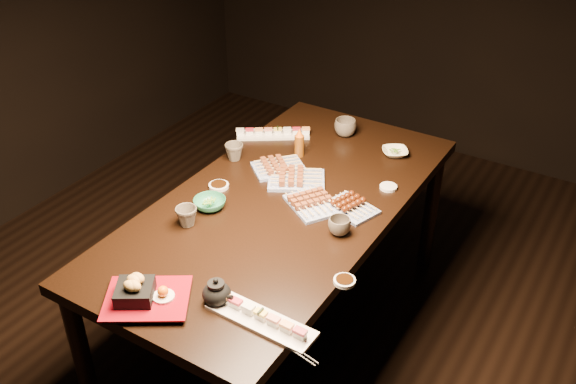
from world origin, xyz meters
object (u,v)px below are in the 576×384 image
at_px(edamame_bowl_green, 210,204).
at_px(teacup_far_left, 234,152).
at_px(teacup_far_right, 345,128).
at_px(teacup_near_left, 187,217).
at_px(yakitori_plate_left, 279,164).
at_px(edamame_bowl_cream, 395,152).
at_px(tempura_tray, 146,291).
at_px(dining_table, 282,270).
at_px(sushi_platter_near, 261,316).
at_px(yakitori_plate_right, 311,201).
at_px(teacup_mid_right, 339,226).
at_px(teapot, 216,291).
at_px(sushi_platter_far, 273,132).
at_px(yakitori_plate_center, 296,176).
at_px(condiment_bottle, 299,142).

distance_m(edamame_bowl_green, teacup_far_left, 0.41).
distance_m(edamame_bowl_green, teacup_far_right, 0.89).
bearing_deg(teacup_near_left, yakitori_plate_left, 81.89).
height_order(edamame_bowl_cream, teacup_near_left, teacup_near_left).
distance_m(tempura_tray, teacup_far_right, 1.44).
height_order(dining_table, edamame_bowl_cream, edamame_bowl_cream).
xyz_separation_m(sushi_platter_near, teacup_near_left, (-0.55, 0.30, 0.02)).
bearing_deg(teacup_far_right, yakitori_plate_right, -74.70).
height_order(yakitori_plate_right, edamame_bowl_cream, yakitori_plate_right).
bearing_deg(teacup_mid_right, sushi_platter_near, -89.01).
xyz_separation_m(teacup_far_right, teapot, (0.19, -1.32, 0.01)).
relative_size(sushi_platter_far, tempura_tray, 1.26).
bearing_deg(yakitori_plate_right, teacup_mid_right, 2.87).
relative_size(sushi_platter_far, teacup_mid_right, 4.03).
bearing_deg(sushi_platter_far, dining_table, 92.30).
bearing_deg(edamame_bowl_cream, teapot, -94.58).
relative_size(sushi_platter_far, edamame_bowl_green, 2.67).
height_order(tempura_tray, teacup_near_left, tempura_tray).
bearing_deg(teacup_far_right, teacup_far_left, -123.86).
xyz_separation_m(yakitori_plate_center, yakitori_plate_left, (-0.12, 0.05, -0.00)).
bearing_deg(sushi_platter_near, teacup_far_right, 107.44).
relative_size(yakitori_plate_center, edamame_bowl_green, 1.83).
relative_size(edamame_bowl_cream, condiment_bottle, 0.86).
bearing_deg(teacup_far_right, dining_table, -85.72).
height_order(yakitori_plate_right, edamame_bowl_green, yakitori_plate_right).
distance_m(sushi_platter_far, teapot, 1.23).
distance_m(yakitori_plate_center, condiment_bottle, 0.24).
relative_size(teacup_mid_right, teacup_far_left, 1.03).
distance_m(edamame_bowl_green, edamame_bowl_cream, 0.94).
relative_size(teacup_near_left, teacup_far_right, 0.80).
relative_size(edamame_bowl_cream, tempura_tray, 0.42).
distance_m(teacup_far_left, teacup_far_right, 0.59).
relative_size(teacup_far_right, condiment_bottle, 0.77).
bearing_deg(sushi_platter_near, yakitori_plate_center, 115.10).
bearing_deg(yakitori_plate_right, edamame_bowl_green, -114.50).
relative_size(yakitori_plate_right, edamame_bowl_green, 1.65).
xyz_separation_m(dining_table, yakitori_plate_right, (0.13, 0.03, 0.40)).
distance_m(dining_table, yakitori_plate_left, 0.48).
xyz_separation_m(dining_table, sushi_platter_near, (0.32, -0.64, 0.40)).
distance_m(edamame_bowl_green, teacup_near_left, 0.15).
relative_size(dining_table, edamame_bowl_green, 13.41).
xyz_separation_m(edamame_bowl_cream, teacup_far_right, (-0.29, 0.05, 0.03)).
bearing_deg(sushi_platter_near, yakitori_plate_right, 107.90).
bearing_deg(edamame_bowl_cream, sushi_platter_near, -86.47).
xyz_separation_m(edamame_bowl_cream, teapot, (-0.10, -1.26, 0.03)).
distance_m(edamame_bowl_cream, condiment_bottle, 0.46).
distance_m(yakitori_plate_left, edamame_bowl_green, 0.42).
distance_m(tempura_tray, condiment_bottle, 1.15).
distance_m(edamame_bowl_cream, teacup_mid_right, 0.70).
bearing_deg(teacup_far_left, edamame_bowl_cream, 34.88).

